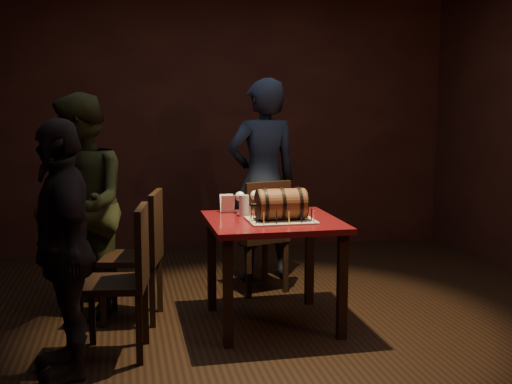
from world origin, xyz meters
The scene contains 16 objects.
room_shell centered at (0.00, 0.00, 1.40)m, with size 5.04×5.04×2.80m.
pub_table centered at (0.04, 0.09, 0.64)m, with size 0.90×0.90×0.75m.
cake_board centered at (0.08, 0.01, 0.76)m, with size 0.45×0.35×0.01m, color #AA9D89.
barrel_cake centered at (0.08, 0.01, 0.87)m, with size 0.39×0.23×0.23m.
birthday_candles centered at (0.08, 0.01, 0.80)m, with size 0.40×0.30×0.09m.
wine_glass_left centered at (-0.14, 0.37, 0.87)m, with size 0.07×0.07×0.16m.
wine_glass_mid centered at (-0.02, 0.40, 0.87)m, with size 0.07×0.07×0.16m.
wine_glass_right centered at (0.14, 0.36, 0.87)m, with size 0.07×0.07×0.16m.
pint_of_ale centered at (-0.13, 0.26, 0.82)m, with size 0.07×0.07×0.15m.
menu_card centered at (-0.22, 0.42, 0.81)m, with size 0.10×0.05×0.13m, color white, non-canonical shape.
chair_back centered at (0.13, 0.84, 0.52)m, with size 0.50×0.50×0.93m.
chair_left_rear centered at (-0.84, 0.36, 0.52)m, with size 0.47×0.47×0.93m.
chair_left_front centered at (-0.96, -0.27, 0.52)m, with size 0.45×0.45×0.93m.
person_back centered at (0.22, 1.24, 0.88)m, with size 0.64×0.42×1.76m, color #1B2336.
person_left_rear centered at (-1.28, 0.56, 0.81)m, with size 0.79×0.62×1.63m, color #2F361B.
person_left_front centered at (-1.31, -0.49, 0.74)m, with size 0.86×0.36×1.47m, color black.
Camera 1 is at (-0.96, -4.17, 1.56)m, focal length 45.00 mm.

